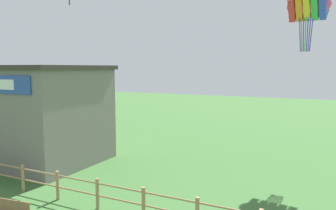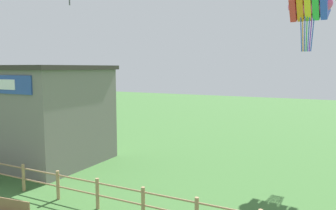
% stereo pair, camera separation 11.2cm
% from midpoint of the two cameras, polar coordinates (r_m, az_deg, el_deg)
% --- Properties ---
extents(wooden_fence, '(20.90, 0.14, 1.23)m').
position_cam_midpoint_polar(wooden_fence, '(12.35, -4.09, -16.40)').
color(wooden_fence, '#9E7F56').
rests_on(wooden_fence, ground_plane).
extents(seaside_building, '(8.85, 5.98, 5.62)m').
position_cam_midpoint_polar(seaside_building, '(21.20, -22.83, -1.22)').
color(seaside_building, slate).
rests_on(seaside_building, ground_plane).
extents(kite_rainbow_parafoil, '(2.41, 1.92, 3.29)m').
position_cam_midpoint_polar(kite_rainbow_parafoil, '(19.66, 23.62, 15.62)').
color(kite_rainbow_parafoil, '#E54C8C').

